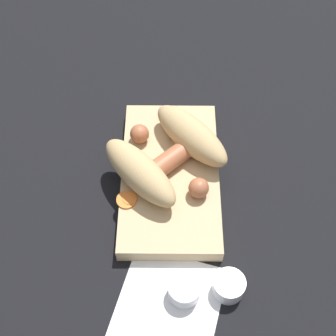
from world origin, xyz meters
TOP-DOWN VIEW (x-y plane):
  - ground_plane at (0.00, 0.00)m, footprint 3.00×3.00m
  - food_tray at (0.00, 0.00)m, footprint 0.28×0.15m
  - bread_roll at (0.02, 0.01)m, footprint 0.22×0.22m
  - sausage at (0.01, 0.00)m, footprint 0.13×0.12m
  - pickled_veggies at (-0.05, 0.06)m, footprint 0.03×0.03m
  - napkin at (-0.20, -0.00)m, footprint 0.17×0.17m
  - condiment_cup_near at (-0.19, -0.02)m, footprint 0.04×0.04m
  - condiment_cup_far at (-0.18, -0.08)m, footprint 0.04×0.04m

SIDE VIEW (x-z plane):
  - ground_plane at x=0.00m, z-range 0.00..0.00m
  - napkin at x=-0.20m, z-range 0.00..0.00m
  - condiment_cup_near at x=-0.19m, z-range 0.00..0.03m
  - condiment_cup_far at x=-0.18m, z-range 0.00..0.03m
  - food_tray at x=0.00m, z-range 0.00..0.03m
  - pickled_veggies at x=-0.05m, z-range 0.03..0.03m
  - sausage at x=0.01m, z-range 0.03..0.06m
  - bread_roll at x=0.02m, z-range 0.03..0.08m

